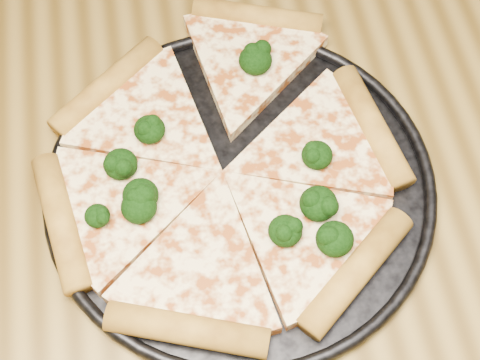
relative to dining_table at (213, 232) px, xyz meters
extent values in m
cube|color=olive|center=(0.00, 0.00, 0.07)|extent=(1.20, 0.90, 0.04)
cylinder|color=black|center=(0.03, 0.00, 0.09)|extent=(0.37, 0.37, 0.01)
torus|color=black|center=(0.03, 0.00, 0.10)|extent=(0.38, 0.38, 0.01)
cylinder|color=#BE8B2F|center=(0.17, 0.04, 0.11)|extent=(0.05, 0.14, 0.03)
cylinder|color=#BE8B2F|center=(0.08, 0.20, 0.11)|extent=(0.14, 0.07, 0.03)
cylinder|color=#BE8B2F|center=(-0.09, 0.13, 0.11)|extent=(0.13, 0.11, 0.03)
cylinder|color=#BE8B2F|center=(-0.14, -0.02, 0.11)|extent=(0.05, 0.14, 0.03)
cylinder|color=#BE8B2F|center=(-0.04, -0.14, 0.11)|extent=(0.14, 0.07, 0.03)
cylinder|color=#BE8B2F|center=(0.12, -0.11, 0.11)|extent=(0.13, 0.11, 0.03)
ellipsoid|color=black|center=(0.07, 0.13, 0.12)|extent=(0.03, 0.03, 0.03)
ellipsoid|color=black|center=(0.06, -0.07, 0.12)|extent=(0.03, 0.03, 0.02)
ellipsoid|color=black|center=(-0.07, -0.01, 0.12)|extent=(0.03, 0.03, 0.03)
ellipsoid|color=black|center=(-0.08, 0.03, 0.12)|extent=(0.03, 0.03, 0.02)
ellipsoid|color=black|center=(0.11, 0.01, 0.12)|extent=(0.03, 0.03, 0.02)
ellipsoid|color=black|center=(0.10, -0.05, 0.12)|extent=(0.04, 0.04, 0.03)
ellipsoid|color=black|center=(0.10, -0.08, 0.12)|extent=(0.03, 0.03, 0.03)
ellipsoid|color=black|center=(-0.05, 0.06, 0.12)|extent=(0.03, 0.03, 0.02)
ellipsoid|color=black|center=(-0.11, -0.02, 0.12)|extent=(0.02, 0.02, 0.02)
ellipsoid|color=black|center=(-0.07, -0.02, 0.12)|extent=(0.03, 0.03, 0.03)
ellipsoid|color=black|center=(-0.08, 0.03, 0.12)|extent=(0.02, 0.02, 0.02)
camera|label=1|loc=(-0.03, -0.33, 0.71)|focal=53.79mm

